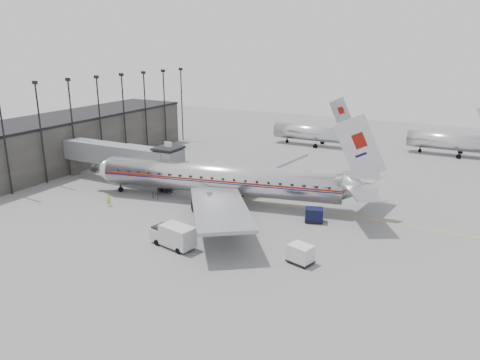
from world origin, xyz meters
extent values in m
plane|color=slate|center=(0.00, 0.00, 0.00)|extent=(160.00, 160.00, 0.00)
cube|color=#373532|center=(-34.00, 10.00, 4.00)|extent=(12.00, 46.00, 8.00)
cube|color=gold|center=(3.00, 6.00, 0.01)|extent=(60.00, 0.15, 0.01)
cube|color=#5B5D60|center=(-22.00, 3.60, 4.30)|extent=(12.00, 2.80, 3.00)
cube|color=#5B5D60|center=(-13.00, 3.60, 4.30)|extent=(8.00, 3.00, 3.10)
cube|color=#5B5D60|center=(-9.00, 4.00, 4.30)|extent=(3.20, 3.60, 3.20)
cube|color=black|center=(-9.00, 4.00, 6.20)|extent=(3.40, 3.80, 0.30)
cube|color=white|center=(-9.00, 4.00, 6.70)|extent=(1.20, 0.15, 0.80)
cylinder|color=black|center=(-9.30, 3.60, 1.40)|extent=(0.56, 0.56, 2.80)
cube|color=black|center=(-9.30, 3.60, 0.35)|extent=(1.60, 2.20, 0.70)
cylinder|color=black|center=(-9.30, 2.60, 0.30)|extent=(0.30, 0.60, 0.60)
cylinder|color=black|center=(-9.30, 4.60, 0.30)|extent=(0.30, 0.60, 0.60)
cylinder|color=#373532|center=(-27.50, 3.60, 1.40)|extent=(1.60, 1.60, 2.80)
cube|color=black|center=(-8.20, 1.30, 1.50)|extent=(0.90, 3.20, 2.90)
cylinder|color=black|center=(-27.50, -8.00, 7.50)|extent=(0.24, 0.24, 15.00)
cylinder|color=black|center=(-27.50, -2.00, 7.50)|extent=(0.24, 0.24, 15.00)
cube|color=black|center=(-27.50, -2.00, 15.00)|extent=(0.90, 0.25, 0.50)
cylinder|color=black|center=(-27.50, 4.00, 7.50)|extent=(0.24, 0.24, 15.00)
cube|color=black|center=(-27.50, 4.00, 15.00)|extent=(0.90, 0.25, 0.50)
cylinder|color=black|center=(-27.50, 10.00, 7.50)|extent=(0.24, 0.24, 15.00)
cube|color=black|center=(-27.50, 10.00, 15.00)|extent=(0.90, 0.25, 0.50)
cylinder|color=black|center=(-27.50, 16.00, 7.50)|extent=(0.24, 0.24, 15.00)
cube|color=black|center=(-27.50, 16.00, 15.00)|extent=(0.90, 0.25, 0.50)
cylinder|color=black|center=(-27.50, 22.00, 7.50)|extent=(0.24, 0.24, 15.00)
cube|color=black|center=(-27.50, 22.00, 15.00)|extent=(0.90, 0.25, 0.50)
cylinder|color=black|center=(-27.50, 28.00, 7.50)|extent=(0.24, 0.24, 15.00)
cube|color=black|center=(-27.50, 28.00, 15.00)|extent=(0.90, 0.25, 0.50)
cylinder|color=black|center=(-27.50, 34.00, 7.50)|extent=(0.24, 0.24, 15.00)
cube|color=black|center=(-27.50, 34.00, 15.00)|extent=(0.90, 0.25, 0.50)
cylinder|color=silver|center=(-2.00, 42.00, 2.60)|extent=(14.00, 3.20, 3.20)
cube|color=silver|center=(4.80, 42.00, 7.00)|extent=(5.17, 0.26, 6.52)
cylinder|color=black|center=(-6.50, 42.00, 0.50)|extent=(0.24, 0.24, 1.00)
cylinder|color=silver|center=(24.00, 46.00, 2.60)|extent=(14.00, 3.20, 3.20)
cylinder|color=black|center=(19.50, 46.00, 0.50)|extent=(0.24, 0.24, 1.00)
cylinder|color=silver|center=(0.00, 3.00, 3.21)|extent=(32.18, 10.45, 3.95)
cone|color=silver|center=(-17.25, -0.62, 3.21)|extent=(3.95, 4.53, 3.95)
cone|color=silver|center=(17.57, 6.69, 3.63)|extent=(4.95, 4.55, 3.76)
cube|color=maroon|center=(0.00, 3.00, 3.47)|extent=(32.19, 10.50, 0.19)
cube|color=#080D4C|center=(0.00, 3.00, 3.23)|extent=(32.19, 10.50, 0.11)
cube|color=silver|center=(17.25, 6.62, 8.55)|extent=(6.48, 1.66, 8.21)
cube|color=gray|center=(1.16, 13.07, 2.88)|extent=(9.34, 17.94, 1.27)
cube|color=gray|center=(5.11, -5.75, 2.88)|extent=(14.77, 17.29, 1.27)
cylinder|color=gray|center=(-0.62, 8.55, 1.55)|extent=(4.02, 2.94, 2.24)
cylinder|color=gray|center=(1.66, -2.33, 1.55)|extent=(4.02, 2.94, 2.24)
cylinder|color=black|center=(-14.64, -0.07, 0.69)|extent=(0.21, 0.21, 1.39)
cylinder|color=black|center=(1.52, 6.16, 0.75)|extent=(0.28, 0.28, 1.50)
cylinder|color=black|center=(1.52, 6.16, 0.48)|extent=(1.12, 0.59, 1.07)
cylinder|color=black|center=(2.66, 0.72, 0.75)|extent=(0.28, 0.28, 1.50)
cylinder|color=black|center=(2.66, 0.72, 0.48)|extent=(1.12, 0.59, 1.07)
cube|color=#BCBCBE|center=(3.50, -11.68, 1.37)|extent=(3.96, 2.67, 2.13)
cube|color=#BCBCBE|center=(1.01, -11.21, 0.96)|extent=(1.95, 2.20, 1.42)
cube|color=black|center=(1.01, -11.21, 1.57)|extent=(1.52, 1.92, 0.61)
cylinder|color=black|center=(1.14, -12.16, 0.32)|extent=(0.68, 0.37, 0.65)
cylinder|color=black|center=(1.48, -10.37, 0.32)|extent=(0.68, 0.37, 0.65)
cylinder|color=black|center=(4.33, -12.76, 0.32)|extent=(0.68, 0.37, 0.65)
cylinder|color=black|center=(4.67, -10.97, 0.32)|extent=(0.68, 0.37, 0.65)
cube|color=black|center=(13.55, 2.00, 0.98)|extent=(2.45, 2.12, 1.45)
cube|color=black|center=(13.55, 2.00, 0.21)|extent=(2.58, 2.25, 0.12)
cylinder|color=black|center=(12.96, 1.15, 0.16)|extent=(0.33, 0.22, 0.31)
cylinder|color=black|center=(14.53, 1.67, 0.16)|extent=(0.33, 0.22, 0.31)
cylinder|color=black|center=(12.57, 2.33, 0.16)|extent=(0.33, 0.22, 0.31)
cylinder|color=black|center=(14.14, 2.85, 0.16)|extent=(0.33, 0.22, 0.31)
cube|color=silver|center=(16.01, -8.86, 1.07)|extent=(2.63, 2.23, 1.58)
cube|color=black|center=(16.01, -8.86, 0.23)|extent=(2.77, 2.37, 0.14)
cylinder|color=black|center=(14.96, -9.27, 0.17)|extent=(0.36, 0.22, 0.34)
cylinder|color=black|center=(16.70, -9.76, 0.17)|extent=(0.36, 0.22, 0.34)
cylinder|color=black|center=(15.32, -7.97, 0.17)|extent=(0.36, 0.22, 0.34)
cylinder|color=black|center=(17.06, -8.45, 0.17)|extent=(0.36, 0.22, 0.34)
imported|color=#AEDB19|center=(-12.00, -5.27, 0.79)|extent=(0.68, 0.67, 1.57)
camera|label=1|loc=(30.22, -48.05, 20.84)|focal=35.00mm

